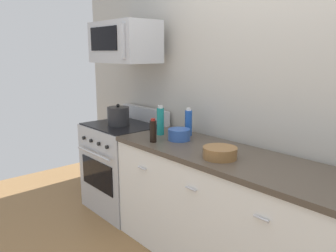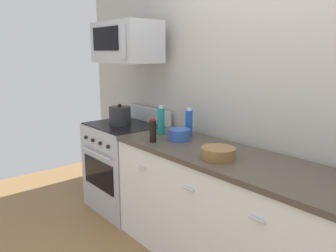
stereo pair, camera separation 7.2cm
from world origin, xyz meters
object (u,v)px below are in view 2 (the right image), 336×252
object	(u,v)px
range_oven	(126,166)
bowl_wooden_salad	(218,153)
bottle_sparkling_teal	(161,121)
bowl_blue_mixing	(179,134)
bottle_soda_blue	(189,123)
microwave	(126,42)
stockpot	(120,116)
bottle_soy_sauce_dark	(153,131)

from	to	relation	value
range_oven	bowl_wooden_salad	distance (m)	1.49
bottle_sparkling_teal	bowl_blue_mixing	xyz separation A→B (m)	(0.25, -0.00, -0.08)
range_oven	bowl_blue_mixing	size ratio (longest dim) A/B	5.62
bottle_soda_blue	bowl_blue_mixing	size ratio (longest dim) A/B	1.32
microwave	range_oven	bearing A→B (deg)	-90.29
stockpot	bottle_soy_sauce_dark	bearing A→B (deg)	-10.73
range_oven	stockpot	xyz separation A→B (m)	(0.00, -0.05, 0.55)
range_oven	bottle_soda_blue	xyz separation A→B (m)	(0.78, 0.19, 0.57)
range_oven	bottle_soda_blue	world-z (taller)	bottle_soda_blue
range_oven	bottle_sparkling_teal	bearing A→B (deg)	1.43
range_oven	bowl_blue_mixing	world-z (taller)	range_oven
bottle_soy_sauce_dark	bowl_wooden_salad	distance (m)	0.66
bowl_wooden_salad	bowl_blue_mixing	size ratio (longest dim) A/B	1.28
range_oven	microwave	xyz separation A→B (m)	(0.00, 0.04, 1.28)
bottle_soy_sauce_dark	bowl_wooden_salad	size ratio (longest dim) A/B	0.82
microwave	bottle_soda_blue	world-z (taller)	microwave
bottle_sparkling_teal	stockpot	distance (m)	0.59
range_oven	bowl_wooden_salad	size ratio (longest dim) A/B	4.40
bottle_soy_sauce_dark	bottle_soda_blue	distance (m)	0.38
bowl_wooden_salad	bottle_soy_sauce_dark	bearing A→B (deg)	-172.99
bottle_soy_sauce_dark	bowl_blue_mixing	size ratio (longest dim) A/B	1.05
bottle_sparkling_teal	bottle_soda_blue	world-z (taller)	bottle_sparkling_teal
bottle_soda_blue	bowl_wooden_salad	distance (m)	0.70
bottle_soy_sauce_dark	bowl_wooden_salad	bearing A→B (deg)	7.01
bottle_soy_sauce_dark	bottle_sparkling_teal	size ratio (longest dim) A/B	0.74
bottle_soda_blue	stockpot	size ratio (longest dim) A/B	1.13
range_oven	bowl_blue_mixing	xyz separation A→B (m)	(0.84, 0.01, 0.50)
bottle_soy_sauce_dark	bottle_sparkling_teal	distance (m)	0.26
bottle_soy_sauce_dark	stockpot	distance (m)	0.76
range_oven	microwave	world-z (taller)	microwave
stockpot	bottle_soda_blue	bearing A→B (deg)	17.10
range_oven	bottle_sparkling_teal	distance (m)	0.83
bottle_sparkling_teal	bowl_wooden_salad	bearing A→B (deg)	-9.04
bowl_wooden_salad	range_oven	bearing A→B (deg)	175.34
bowl_wooden_salad	stockpot	distance (m)	1.40
bowl_blue_mixing	stockpot	size ratio (longest dim) A/B	0.86
bottle_sparkling_teal	stockpot	world-z (taller)	bottle_sparkling_teal
bottle_sparkling_teal	bottle_soda_blue	xyz separation A→B (m)	(0.19, 0.17, -0.01)
microwave	bottle_sparkling_teal	xyz separation A→B (m)	(0.59, -0.03, -0.70)
bowl_blue_mixing	stockpot	xyz separation A→B (m)	(-0.84, -0.06, 0.05)
microwave	bottle_sparkling_teal	bearing A→B (deg)	-2.92
bottle_soda_blue	bowl_wooden_salad	world-z (taller)	bottle_soda_blue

